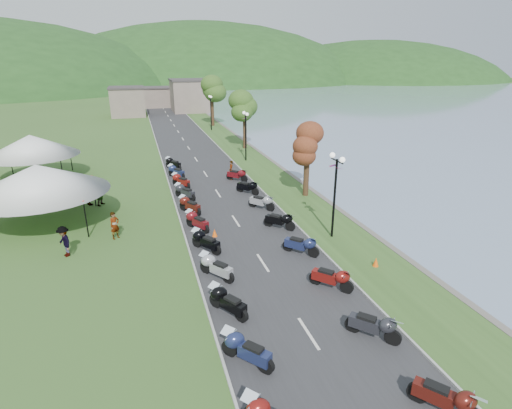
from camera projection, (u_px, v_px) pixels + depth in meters
road at (196, 159)px, 42.64m from camera, size 7.00×120.00×0.02m
hills_backdrop at (146, 82)px, 186.75m from camera, size 360.00×120.00×76.00m
far_building at (153, 98)px, 81.78m from camera, size 18.00×16.00×5.00m
moto_row_left at (215, 268)px, 19.38m from camera, size 2.60×45.09×1.10m
moto_row_right at (315, 260)px, 20.16m from camera, size 2.60×35.25×1.10m
vendor_tent_main at (41, 195)px, 25.21m from camera, size 5.61×5.61×4.00m
vendor_tent_side at (34, 158)px, 34.81m from camera, size 5.12×5.12×4.00m
tree_lakeside at (307, 157)px, 30.38m from camera, size 2.22×2.22×6.16m
pedestrian_a at (116, 238)px, 23.93m from camera, size 0.76×0.73×1.68m
pedestrian_b at (70, 205)px, 29.44m from camera, size 0.91×0.68×1.66m
pedestrian_c at (67, 256)px, 21.78m from camera, size 0.94×1.21×1.74m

